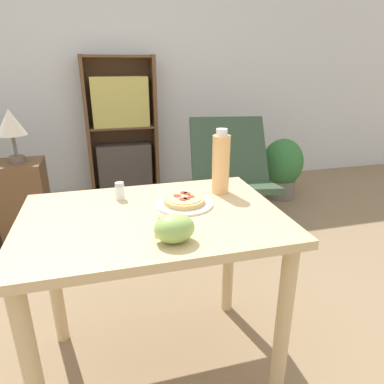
{
  "coord_description": "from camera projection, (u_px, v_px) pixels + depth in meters",
  "views": [
    {
      "loc": [
        -0.09,
        -1.21,
        1.34
      ],
      "look_at": [
        0.25,
        0.06,
        0.84
      ],
      "focal_mm": 32.0,
      "sensor_mm": 36.0,
      "label": 1
    }
  ],
  "objects": [
    {
      "name": "drink_bottle",
      "position": [
        221.0,
        163.0,
        1.53
      ],
      "size": [
        0.08,
        0.08,
        0.29
      ],
      "color": "#EFB270",
      "rests_on": "dining_table"
    },
    {
      "name": "side_table",
      "position": [
        25.0,
        201.0,
        2.69
      ],
      "size": [
        0.34,
        0.34,
        0.64
      ],
      "color": "brown",
      "rests_on": "ground_plane"
    },
    {
      "name": "grape_bunch",
      "position": [
        174.0,
        228.0,
        1.12
      ],
      "size": [
        0.14,
        0.11,
        0.1
      ],
      "color": "#93BC5B",
      "rests_on": "dining_table"
    },
    {
      "name": "bookshelf",
      "position": [
        122.0,
        133.0,
        3.61
      ],
      "size": [
        0.73,
        0.27,
        1.42
      ],
      "color": "brown",
      "rests_on": "ground_plane"
    },
    {
      "name": "pizza_on_plate",
      "position": [
        184.0,
        202.0,
        1.43
      ],
      "size": [
        0.24,
        0.24,
        0.04
      ],
      "color": "white",
      "rests_on": "dining_table"
    },
    {
      "name": "table_lamp",
      "position": [
        11.0,
        125.0,
        2.48
      ],
      "size": [
        0.21,
        0.21,
        0.39
      ],
      "color": "#665B51",
      "rests_on": "side_table"
    },
    {
      "name": "ground_plane",
      "position": [
        144.0,
        370.0,
        1.59
      ],
      "size": [
        14.0,
        14.0,
        0.0
      ],
      "primitive_type": "plane",
      "color": "#897051"
    },
    {
      "name": "salt_shaker",
      "position": [
        120.0,
        191.0,
        1.48
      ],
      "size": [
        0.04,
        0.04,
        0.08
      ],
      "color": "white",
      "rests_on": "dining_table"
    },
    {
      "name": "wall_back",
      "position": [
        104.0,
        67.0,
        3.5
      ],
      "size": [
        8.0,
        0.05,
        2.6
      ],
      "color": "silver",
      "rests_on": "ground_plane"
    },
    {
      "name": "potted_plant_floor",
      "position": [
        282.0,
        168.0,
        3.54
      ],
      "size": [
        0.44,
        0.37,
        0.62
      ],
      "color": "#70665B",
      "rests_on": "ground_plane"
    },
    {
      "name": "dining_table",
      "position": [
        153.0,
        244.0,
        1.39
      ],
      "size": [
        1.02,
        0.71,
        0.78
      ],
      "color": "#D1B27F",
      "rests_on": "ground_plane"
    },
    {
      "name": "lounge_chair_far",
      "position": [
        231.0,
        190.0,
        3.01
      ],
      "size": [
        0.78,
        0.86,
        0.88
      ],
      "rotation": [
        0.0,
        0.0,
        -0.17
      ],
      "color": "black",
      "rests_on": "ground_plane"
    }
  ]
}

